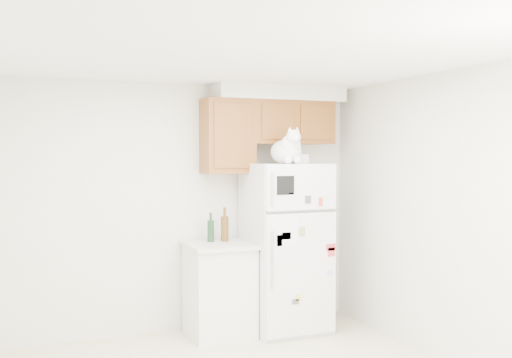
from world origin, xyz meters
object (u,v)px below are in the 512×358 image
storage_box_front (300,159)px  bottle_amber (225,224)px  refrigerator (286,247)px  bottle_green (211,227)px  base_counter (219,289)px  storage_box_back (291,158)px  cat (288,150)px

storage_box_front → bottle_amber: bearing=169.2°
refrigerator → bottle_green: (-0.74, 0.18, 0.22)m
refrigerator → bottle_amber: size_ratio=4.98×
refrigerator → base_counter: 0.79m
bottle_green → storage_box_front: bearing=-12.9°
base_counter → bottle_green: bearing=114.9°
base_counter → bottle_amber: bottle_amber is taller
base_counter → bottle_amber: size_ratio=2.70×
storage_box_back → storage_box_front: bearing=-53.0°
storage_box_back → bottle_amber: (-0.68, 0.12, -0.66)m
storage_box_front → refrigerator: bearing=175.6°
refrigerator → bottle_green: 0.79m
storage_box_front → bottle_amber: (-0.75, 0.19, -0.65)m
refrigerator → bottle_amber: (-0.60, 0.17, 0.24)m
storage_box_back → bottle_amber: storage_box_back is taller
bottle_green → bottle_amber: bearing=-7.0°
base_counter → storage_box_front: (0.84, -0.09, 1.28)m
storage_box_front → bottle_amber: 1.01m
storage_box_back → bottle_amber: 0.96m
base_counter → cat: (0.65, -0.21, 1.37)m
storage_box_back → bottle_green: (-0.82, 0.14, -0.68)m
refrigerator → storage_box_front: bearing=-7.6°
bottle_green → refrigerator: bearing=-13.9°
cat → storage_box_back: cat is taller
base_counter → bottle_green: (-0.05, 0.11, 0.60)m
cat → bottle_amber: (-0.56, 0.30, -0.75)m
cat → storage_box_front: bearing=30.8°
base_counter → bottle_amber: bearing=45.7°
refrigerator → base_counter: bearing=173.9°
bottle_amber → base_counter: bearing=-134.3°
base_counter → storage_box_back: storage_box_back is taller
bottle_amber → cat: bearing=-28.2°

